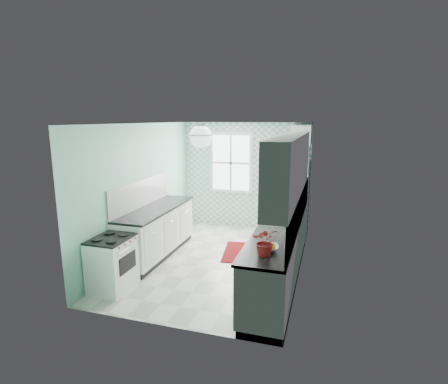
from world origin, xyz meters
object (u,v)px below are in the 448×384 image
(stove, at_px, (112,263))
(fridge, at_px, (290,198))
(microwave, at_px, (292,154))
(fruit_bowl, at_px, (268,248))
(potted_plant, at_px, (266,241))
(ceiling_light, at_px, (201,136))
(sink, at_px, (288,208))

(stove, bearing_deg, fridge, 53.23)
(microwave, bearing_deg, fruit_bowl, 89.97)
(stove, height_order, potted_plant, potted_plant)
(ceiling_light, xyz_separation_m, stove, (-1.20, -0.72, -1.90))
(ceiling_light, relative_size, fridge, 0.21)
(ceiling_light, bearing_deg, sink, 49.57)
(sink, distance_m, microwave, 1.52)
(stove, distance_m, potted_plant, 2.51)
(fridge, bearing_deg, stove, -120.99)
(potted_plant, relative_size, microwave, 0.76)
(fridge, distance_m, sink, 1.21)
(fridge, height_order, fruit_bowl, fridge)
(ceiling_light, distance_m, fridge, 3.20)
(sink, bearing_deg, fruit_bowl, -87.30)
(sink, bearing_deg, stove, -135.60)
(sink, relative_size, fruit_bowl, 1.99)
(ceiling_light, distance_m, stove, 2.36)
(ceiling_light, xyz_separation_m, potted_plant, (1.20, -1.01, -1.20))
(fridge, height_order, sink, fridge)
(ceiling_light, distance_m, microwave, 2.89)
(stove, distance_m, microwave, 4.30)
(fridge, height_order, stove, fridge)
(sink, height_order, microwave, microwave)
(fridge, distance_m, fruit_bowl, 3.45)
(fridge, bearing_deg, potted_plant, -84.93)
(fruit_bowl, bearing_deg, potted_plant, -90.00)
(fruit_bowl, bearing_deg, microwave, 91.49)
(fridge, distance_m, stove, 4.08)
(ceiling_light, xyz_separation_m, microwave, (1.11, 2.62, -0.48))
(stove, relative_size, sink, 1.52)
(stove, distance_m, fruit_bowl, 2.46)
(fridge, distance_m, microwave, 0.99)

